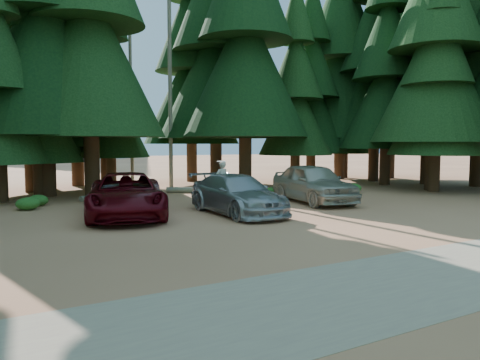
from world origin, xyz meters
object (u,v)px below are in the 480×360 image
(silver_minivan_right, at_px, (313,183))
(log_left, at_px, (113,195))
(silver_minivan_center, at_px, (237,194))
(frisbee_player, at_px, (222,180))
(log_right, at_px, (292,189))
(log_mid, at_px, (201,190))
(red_pickup, at_px, (126,195))

(silver_minivan_right, height_order, log_left, silver_minivan_right)
(silver_minivan_center, height_order, frisbee_player, frisbee_player)
(frisbee_player, bearing_deg, silver_minivan_center, 85.20)
(silver_minivan_right, height_order, frisbee_player, frisbee_player)
(silver_minivan_center, relative_size, log_right, 1.17)
(log_mid, bearing_deg, log_right, 10.16)
(silver_minivan_center, bearing_deg, red_pickup, 160.24)
(red_pickup, xyz_separation_m, log_left, (1.13, 6.18, -0.68))
(frisbee_player, height_order, log_right, frisbee_player)
(silver_minivan_center, relative_size, log_left, 1.36)
(frisbee_player, height_order, log_left, frisbee_player)
(red_pickup, xyz_separation_m, log_right, (10.66, 4.17, -0.68))
(frisbee_player, bearing_deg, silver_minivan_right, 173.71)
(red_pickup, bearing_deg, silver_minivan_right, 14.80)
(log_mid, bearing_deg, silver_minivan_right, -33.13)
(log_right, bearing_deg, frisbee_player, -172.37)
(silver_minivan_right, relative_size, log_right, 1.18)
(log_right, bearing_deg, silver_minivan_center, -165.78)
(frisbee_player, relative_size, log_right, 0.36)
(silver_minivan_right, bearing_deg, frisbee_player, -169.53)
(red_pickup, relative_size, log_mid, 1.56)
(red_pickup, height_order, frisbee_player, frisbee_player)
(frisbee_player, relative_size, log_left, 0.42)
(silver_minivan_center, distance_m, silver_minivan_right, 4.94)
(log_right, bearing_deg, log_mid, 131.55)
(log_mid, distance_m, log_right, 5.15)
(log_mid, bearing_deg, frisbee_player, -74.50)
(frisbee_player, xyz_separation_m, log_right, (6.79, 4.42, -1.08))
(log_mid, xyz_separation_m, log_right, (4.74, -2.01, -0.01))
(red_pickup, bearing_deg, log_right, 37.08)
(silver_minivan_center, xyz_separation_m, silver_minivan_right, (4.77, 1.27, 0.14))
(frisbee_player, distance_m, log_mid, 6.84)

